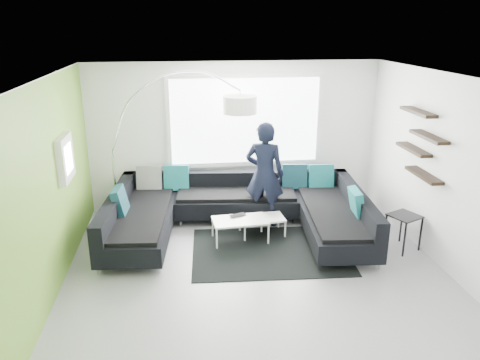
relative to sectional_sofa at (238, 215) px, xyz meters
name	(u,v)px	position (x,y,z in m)	size (l,w,h in m)	color
ground	(254,265)	(0.13, -1.02, -0.40)	(5.50, 5.50, 0.00)	gray
room_shell	(256,145)	(0.17, -0.81, 1.41)	(5.54, 5.04, 2.82)	silver
sectional_sofa	(238,215)	(0.00, 0.00, 0.00)	(4.46, 3.00, 0.91)	black
rug	(270,251)	(0.44, -0.61, -0.40)	(2.44, 1.78, 0.01)	black
coffee_table	(251,227)	(0.22, -0.07, -0.21)	(1.16, 0.67, 0.38)	white
arc_lamp	(112,151)	(-2.08, 0.80, 0.96)	(2.54, 0.82, 2.72)	silver
side_table	(403,232)	(2.56, -0.79, -0.11)	(0.42, 0.42, 0.58)	black
person	(265,174)	(0.54, 0.48, 0.53)	(0.79, 0.66, 1.87)	black
laptop	(239,216)	(0.02, -0.04, -0.01)	(0.34, 0.29, 0.02)	black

